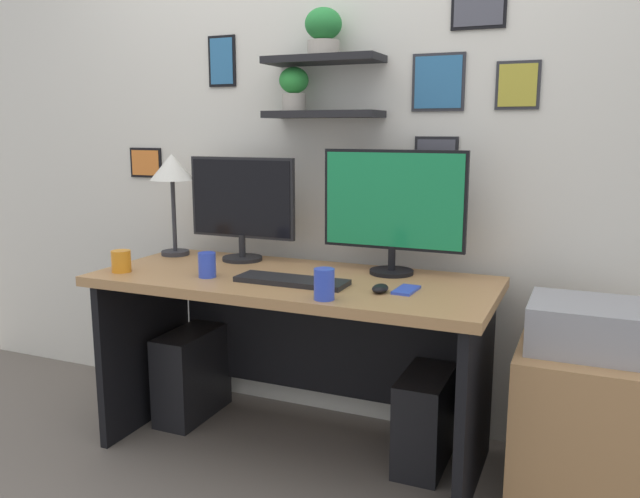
# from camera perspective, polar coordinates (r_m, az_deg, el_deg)

# --- Properties ---
(ground_plane) EXTENTS (8.00, 8.00, 0.00)m
(ground_plane) POSITION_cam_1_polar(r_m,az_deg,el_deg) (2.84, -2.36, -17.36)
(ground_plane) COLOR #70665B
(back_wall_assembly) EXTENTS (4.40, 0.24, 2.70)m
(back_wall_assembly) POSITION_cam_1_polar(r_m,az_deg,el_deg) (2.91, 1.22, 11.08)
(back_wall_assembly) COLOR silver
(back_wall_assembly) RESTS_ON ground
(desk) EXTENTS (1.61, 0.68, 0.75)m
(desk) POSITION_cam_1_polar(r_m,az_deg,el_deg) (2.68, -1.94, -6.62)
(desk) COLOR tan
(desk) RESTS_ON ground
(monitor_left) EXTENTS (0.51, 0.18, 0.46)m
(monitor_left) POSITION_cam_1_polar(r_m,az_deg,el_deg) (2.89, -6.95, 3.98)
(monitor_left) COLOR black
(monitor_left) RESTS_ON desk
(monitor_right) EXTENTS (0.59, 0.18, 0.50)m
(monitor_right) POSITION_cam_1_polar(r_m,az_deg,el_deg) (2.61, 6.54, 3.82)
(monitor_right) COLOR black
(monitor_right) RESTS_ON desk
(keyboard) EXTENTS (0.44, 0.14, 0.02)m
(keyboard) POSITION_cam_1_polar(r_m,az_deg,el_deg) (2.47, -2.54, -2.83)
(keyboard) COLOR black
(keyboard) RESTS_ON desk
(computer_mouse) EXTENTS (0.06, 0.09, 0.03)m
(computer_mouse) POSITION_cam_1_polar(r_m,az_deg,el_deg) (2.34, 5.37, -3.51)
(computer_mouse) COLOR black
(computer_mouse) RESTS_ON desk
(desk_lamp) EXTENTS (0.20, 0.20, 0.47)m
(desk_lamp) POSITION_cam_1_polar(r_m,az_deg,el_deg) (3.05, -13.02, 6.55)
(desk_lamp) COLOR #2D2D33
(desk_lamp) RESTS_ON desk
(cell_phone) EXTENTS (0.08, 0.14, 0.01)m
(cell_phone) POSITION_cam_1_polar(r_m,az_deg,el_deg) (2.37, 7.67, -3.63)
(cell_phone) COLOR blue
(cell_phone) RESTS_ON desk
(coffee_mug) EXTENTS (0.08, 0.08, 0.09)m
(coffee_mug) POSITION_cam_1_polar(r_m,az_deg,el_deg) (2.78, -17.27, -1.04)
(coffee_mug) COLOR orange
(coffee_mug) RESTS_ON desk
(pen_cup) EXTENTS (0.07, 0.07, 0.10)m
(pen_cup) POSITION_cam_1_polar(r_m,az_deg,el_deg) (2.60, -10.01, -1.40)
(pen_cup) COLOR blue
(pen_cup) RESTS_ON desk
(water_cup) EXTENTS (0.07, 0.07, 0.11)m
(water_cup) POSITION_cam_1_polar(r_m,az_deg,el_deg) (2.22, 0.38, -3.14)
(water_cup) COLOR blue
(water_cup) RESTS_ON desk
(drawer_cabinet) EXTENTS (0.44, 0.50, 0.57)m
(drawer_cabinet) POSITION_cam_1_polar(r_m,az_deg,el_deg) (2.57, 21.94, -14.29)
(drawer_cabinet) COLOR tan
(drawer_cabinet) RESTS_ON ground
(printer) EXTENTS (0.38, 0.34, 0.17)m
(printer) POSITION_cam_1_polar(r_m,az_deg,el_deg) (2.44, 22.54, -6.35)
(printer) COLOR #9E9EA3
(printer) RESTS_ON drawer_cabinet
(computer_tower_left) EXTENTS (0.18, 0.40, 0.41)m
(computer_tower_left) POSITION_cam_1_polar(r_m,az_deg,el_deg) (3.12, -11.31, -10.80)
(computer_tower_left) COLOR black
(computer_tower_left) RESTS_ON ground
(computer_tower_right) EXTENTS (0.18, 0.40, 0.38)m
(computer_tower_right) POSITION_cam_1_polar(r_m,az_deg,el_deg) (2.70, 9.41, -14.59)
(computer_tower_right) COLOR black
(computer_tower_right) RESTS_ON ground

